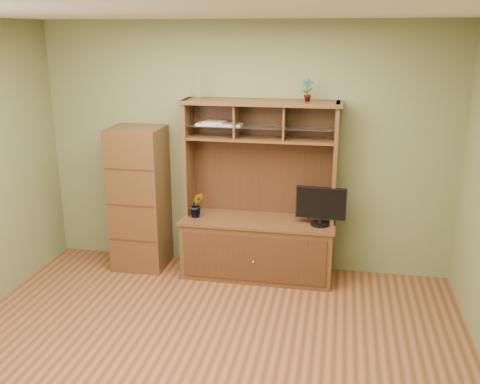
# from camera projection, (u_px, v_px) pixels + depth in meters

# --- Properties ---
(room) EXTENTS (4.54, 4.04, 2.74)m
(room) POSITION_uv_depth(u_px,v_px,m) (197.00, 204.00, 3.94)
(room) COLOR #562D18
(room) RESTS_ON ground
(media_hutch) EXTENTS (1.66, 0.61, 1.90)m
(media_hutch) POSITION_uv_depth(u_px,v_px,m) (258.00, 230.00, 5.77)
(media_hutch) COLOR #442813
(media_hutch) RESTS_ON room
(monitor) EXTENTS (0.51, 0.20, 0.41)m
(monitor) POSITION_uv_depth(u_px,v_px,m) (321.00, 205.00, 5.47)
(monitor) COLOR black
(monitor) RESTS_ON media_hutch
(orchid_plant) EXTENTS (0.18, 0.16, 0.28)m
(orchid_plant) POSITION_uv_depth(u_px,v_px,m) (197.00, 205.00, 5.73)
(orchid_plant) COLOR #2E6121
(orchid_plant) RESTS_ON media_hutch
(top_plant) EXTENTS (0.12, 0.09, 0.23)m
(top_plant) POSITION_uv_depth(u_px,v_px,m) (307.00, 90.00, 5.33)
(top_plant) COLOR #3D6F27
(top_plant) RESTS_ON media_hutch
(reed_diffuser) EXTENTS (0.06, 0.06, 0.32)m
(reed_diffuser) POSITION_uv_depth(u_px,v_px,m) (198.00, 87.00, 5.53)
(reed_diffuser) COLOR silver
(reed_diffuser) RESTS_ON media_hutch
(magazines) EXTENTS (0.48, 0.19, 0.04)m
(magazines) POSITION_uv_depth(u_px,v_px,m) (217.00, 123.00, 5.60)
(magazines) COLOR #B8B8BD
(magazines) RESTS_ON media_hutch
(side_cabinet) EXTENTS (0.57, 0.52, 1.59)m
(side_cabinet) POSITION_uv_depth(u_px,v_px,m) (139.00, 198.00, 5.93)
(side_cabinet) COLOR #442813
(side_cabinet) RESTS_ON room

